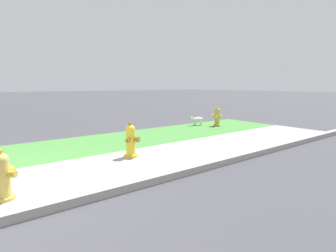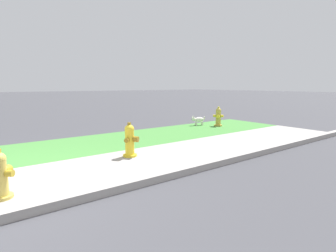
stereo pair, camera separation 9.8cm
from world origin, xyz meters
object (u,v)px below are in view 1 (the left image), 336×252
(fire_hydrant_near_corner, at_px, (217,117))
(small_white_dog, at_px, (197,120))
(fire_hydrant_by_grass_verge, at_px, (131,141))
(fire_hydrant_mid_block, at_px, (3,176))

(fire_hydrant_near_corner, relative_size, small_white_dog, 1.35)
(fire_hydrant_by_grass_verge, distance_m, small_white_dog, 4.69)
(fire_hydrant_near_corner, bearing_deg, fire_hydrant_by_grass_verge, 75.21)
(fire_hydrant_by_grass_verge, bearing_deg, fire_hydrant_mid_block, -19.94)
(fire_hydrant_by_grass_verge, xyz_separation_m, fire_hydrant_near_corner, (4.56, 1.76, -0.01))
(small_white_dog, bearing_deg, fire_hydrant_mid_block, 43.95)
(fire_hydrant_mid_block, bearing_deg, fire_hydrant_near_corner, 59.59)
(fire_hydrant_by_grass_verge, relative_size, small_white_dog, 1.39)
(fire_hydrant_by_grass_verge, bearing_deg, small_white_dog, 170.40)
(small_white_dog, bearing_deg, fire_hydrant_near_corner, 149.16)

